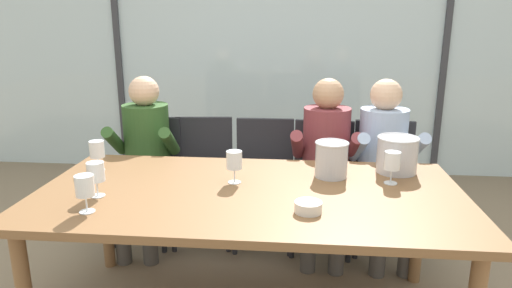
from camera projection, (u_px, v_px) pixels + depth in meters
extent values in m
plane|color=#847056|center=(264.00, 234.00, 3.47)|extent=(14.00, 14.00, 0.00)
cube|color=silver|center=(276.00, 48.00, 4.63)|extent=(7.36, 0.03, 2.60)
cube|color=#38383D|center=(118.00, 47.00, 4.76)|extent=(0.06, 0.06, 2.60)
cube|color=#38383D|center=(445.00, 49.00, 4.46)|extent=(0.06, 0.06, 2.60)
cube|color=#568942|center=(287.00, 68.00, 8.44)|extent=(13.36, 2.40, 1.45)
cube|color=brown|center=(250.00, 194.00, 2.32)|extent=(2.16, 1.10, 0.04)
cylinder|color=brown|center=(106.00, 217.00, 2.94)|extent=(0.07, 0.07, 0.70)
cylinder|color=brown|center=(419.00, 229.00, 2.76)|extent=(0.07, 0.07, 0.70)
cube|color=#232328|center=(146.00, 181.00, 3.29)|extent=(0.47, 0.47, 0.03)
cube|color=#232328|center=(155.00, 144.00, 3.43)|extent=(0.42, 0.07, 0.42)
cylinder|color=#232328|center=(112.00, 219.00, 3.21)|extent=(0.04, 0.04, 0.44)
cylinder|color=#232328|center=(163.00, 223.00, 3.14)|extent=(0.04, 0.04, 0.44)
cylinder|color=#232328|center=(135.00, 199.00, 3.57)|extent=(0.04, 0.04, 0.44)
cylinder|color=#232328|center=(181.00, 202.00, 3.50)|extent=(0.04, 0.04, 0.44)
cube|color=#232328|center=(202.00, 182.00, 3.28)|extent=(0.48, 0.48, 0.03)
cube|color=#232328|center=(204.00, 145.00, 3.41)|extent=(0.42, 0.08, 0.42)
cylinder|color=#232328|center=(173.00, 223.00, 3.15)|extent=(0.04, 0.04, 0.44)
cylinder|color=#232328|center=(228.00, 222.00, 3.15)|extent=(0.04, 0.04, 0.44)
cylinder|color=#232328|center=(181.00, 202.00, 3.52)|extent=(0.04, 0.04, 0.44)
cylinder|color=#232328|center=(231.00, 201.00, 3.52)|extent=(0.04, 0.04, 0.44)
cube|color=#232328|center=(264.00, 184.00, 3.23)|extent=(0.45, 0.45, 0.03)
cube|color=#232328|center=(265.00, 146.00, 3.36)|extent=(0.42, 0.05, 0.42)
cylinder|color=#232328|center=(235.00, 225.00, 3.12)|extent=(0.04, 0.04, 0.44)
cylinder|color=#232328|center=(290.00, 227.00, 3.09)|extent=(0.04, 0.04, 0.44)
cylinder|color=#232328|center=(240.00, 203.00, 3.48)|extent=(0.04, 0.04, 0.44)
cylinder|color=#232328|center=(290.00, 205.00, 3.46)|extent=(0.04, 0.04, 0.44)
cube|color=#232328|center=(322.00, 188.00, 3.16)|extent=(0.47, 0.47, 0.03)
cube|color=#232328|center=(324.00, 149.00, 3.29)|extent=(0.42, 0.06, 0.42)
cylinder|color=#232328|center=(292.00, 228.00, 3.07)|extent=(0.04, 0.04, 0.44)
cylinder|color=#232328|center=(349.00, 232.00, 3.01)|extent=(0.04, 0.04, 0.44)
cylinder|color=#232328|center=(296.00, 206.00, 3.43)|extent=(0.04, 0.04, 0.44)
cylinder|color=#232328|center=(347.00, 209.00, 3.38)|extent=(0.04, 0.04, 0.44)
cube|color=#232328|center=(385.00, 188.00, 3.15)|extent=(0.46, 0.46, 0.03)
cube|color=#232328|center=(383.00, 149.00, 3.29)|extent=(0.42, 0.06, 0.42)
cylinder|color=#232328|center=(356.00, 229.00, 3.06)|extent=(0.04, 0.04, 0.44)
cylinder|color=#232328|center=(415.00, 232.00, 3.01)|extent=(0.04, 0.04, 0.44)
cylinder|color=#232328|center=(353.00, 207.00, 3.42)|extent=(0.04, 0.04, 0.44)
cylinder|color=#232328|center=(406.00, 210.00, 3.37)|extent=(0.04, 0.04, 0.44)
cylinder|color=#2D5123|center=(147.00, 141.00, 3.25)|extent=(0.34, 0.34, 0.52)
sphere|color=#DBAD89|center=(144.00, 91.00, 3.16)|extent=(0.21, 0.21, 0.21)
cube|color=#47423D|center=(129.00, 184.00, 3.13)|extent=(0.15, 0.41, 0.13)
cube|color=#47423D|center=(155.00, 185.00, 3.12)|extent=(0.15, 0.41, 0.13)
cylinder|color=#47423D|center=(122.00, 231.00, 3.00)|extent=(0.10, 0.10, 0.46)
cylinder|color=#47423D|center=(149.00, 231.00, 3.00)|extent=(0.10, 0.10, 0.46)
cylinder|color=#2D5123|center=(115.00, 141.00, 3.13)|extent=(0.10, 0.33, 0.26)
cylinder|color=#2D5123|center=(170.00, 142.00, 3.12)|extent=(0.10, 0.33, 0.26)
cylinder|color=brown|center=(326.00, 145.00, 3.14)|extent=(0.34, 0.34, 0.52)
sphere|color=tan|center=(328.00, 94.00, 3.04)|extent=(0.21, 0.21, 0.21)
cube|color=#47423D|center=(311.00, 190.00, 3.03)|extent=(0.15, 0.41, 0.13)
cube|color=#47423D|center=(338.00, 191.00, 3.00)|extent=(0.15, 0.41, 0.13)
cylinder|color=#47423D|center=(308.00, 238.00, 2.90)|extent=(0.10, 0.10, 0.46)
cylinder|color=#47423D|center=(337.00, 240.00, 2.88)|extent=(0.10, 0.10, 0.46)
cylinder|color=brown|center=(297.00, 145.00, 3.04)|extent=(0.10, 0.33, 0.26)
cylinder|color=brown|center=(355.00, 147.00, 2.99)|extent=(0.10, 0.33, 0.26)
cylinder|color=#9EB2D1|center=(382.00, 146.00, 3.10)|extent=(0.35, 0.35, 0.52)
sphere|color=#DBAD89|center=(386.00, 95.00, 3.01)|extent=(0.21, 0.21, 0.21)
cube|color=#47423D|center=(374.00, 193.00, 2.98)|extent=(0.17, 0.41, 0.13)
cube|color=#47423D|center=(401.00, 193.00, 2.98)|extent=(0.17, 0.41, 0.13)
cylinder|color=#47423D|center=(379.00, 242.00, 2.85)|extent=(0.10, 0.10, 0.46)
cylinder|color=#47423D|center=(408.00, 242.00, 2.85)|extent=(0.10, 0.10, 0.46)
cylinder|color=#9EB2D1|center=(358.00, 147.00, 2.98)|extent=(0.11, 0.33, 0.26)
cylinder|color=#9EB2D1|center=(416.00, 147.00, 2.98)|extent=(0.11, 0.33, 0.26)
cylinder|color=#B7B7BC|center=(397.00, 155.00, 2.57)|extent=(0.22, 0.22, 0.20)
torus|color=silver|center=(399.00, 138.00, 2.55)|extent=(0.23, 0.23, 0.01)
cylinder|color=#B7B7BC|center=(331.00, 160.00, 2.50)|extent=(0.18, 0.18, 0.19)
torus|color=silver|center=(332.00, 143.00, 2.47)|extent=(0.19, 0.19, 0.01)
cylinder|color=silver|center=(308.00, 207.00, 2.05)|extent=(0.12, 0.12, 0.05)
cylinder|color=silver|center=(390.00, 183.00, 2.41)|extent=(0.07, 0.07, 0.00)
cylinder|color=silver|center=(391.00, 176.00, 2.40)|extent=(0.01, 0.01, 0.07)
cylinder|color=silver|center=(392.00, 161.00, 2.38)|extent=(0.08, 0.08, 0.09)
cylinder|color=#560C1E|center=(392.00, 165.00, 2.39)|extent=(0.07, 0.07, 0.04)
cylinder|color=silver|center=(87.00, 211.00, 2.05)|extent=(0.07, 0.07, 0.00)
cylinder|color=silver|center=(86.00, 203.00, 2.04)|extent=(0.01, 0.01, 0.07)
cylinder|color=silver|center=(85.00, 186.00, 2.02)|extent=(0.08, 0.08, 0.09)
cylinder|color=#E0D184|center=(85.00, 191.00, 2.03)|extent=(0.07, 0.07, 0.04)
cylinder|color=silver|center=(235.00, 182.00, 2.43)|extent=(0.07, 0.07, 0.00)
cylinder|color=silver|center=(234.00, 175.00, 2.42)|extent=(0.01, 0.01, 0.07)
cylinder|color=silver|center=(234.00, 160.00, 2.39)|extent=(0.08, 0.08, 0.09)
cylinder|color=silver|center=(98.00, 196.00, 2.24)|extent=(0.07, 0.07, 0.00)
cylinder|color=silver|center=(97.00, 188.00, 2.23)|extent=(0.01, 0.01, 0.07)
cylinder|color=silver|center=(96.00, 172.00, 2.21)|extent=(0.08, 0.08, 0.09)
cylinder|color=silver|center=(99.00, 170.00, 2.63)|extent=(0.07, 0.07, 0.00)
cylinder|color=silver|center=(98.00, 163.00, 2.62)|extent=(0.01, 0.01, 0.07)
cylinder|color=silver|center=(97.00, 149.00, 2.59)|extent=(0.08, 0.08, 0.09)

